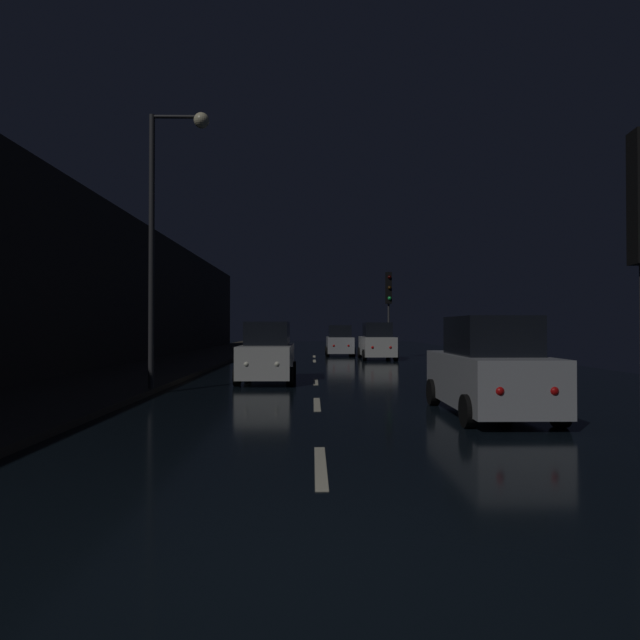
{
  "coord_description": "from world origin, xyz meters",
  "views": [
    {
      "loc": [
        -0.11,
        -4.12,
        1.88
      ],
      "look_at": [
        0.21,
        17.95,
        2.18
      ],
      "focal_mm": 29.55,
      "sensor_mm": 36.0,
      "label": 1
    }
  ],
  "objects_px": {
    "streetlamp_overhead": "(167,210)",
    "car_parked_right_far": "(377,342)",
    "car_approaching_headlights": "(267,354)",
    "car_distant_taillights": "(340,342)",
    "traffic_light_far_right": "(389,295)",
    "car_parked_right_near": "(489,370)"
  },
  "relations": [
    {
      "from": "traffic_light_far_right",
      "to": "car_distant_taillights",
      "type": "height_order",
      "value": "traffic_light_far_right"
    },
    {
      "from": "streetlamp_overhead",
      "to": "car_parked_right_far",
      "type": "height_order",
      "value": "streetlamp_overhead"
    },
    {
      "from": "streetlamp_overhead",
      "to": "car_distant_taillights",
      "type": "height_order",
      "value": "streetlamp_overhead"
    },
    {
      "from": "traffic_light_far_right",
      "to": "car_approaching_headlights",
      "type": "bearing_deg",
      "value": -35.04
    },
    {
      "from": "streetlamp_overhead",
      "to": "car_parked_right_far",
      "type": "xyz_separation_m",
      "value": [
        7.91,
        15.85,
        -4.23
      ]
    },
    {
      "from": "car_approaching_headlights",
      "to": "car_distant_taillights",
      "type": "relative_size",
      "value": 1.03
    },
    {
      "from": "car_parked_right_near",
      "to": "car_distant_taillights",
      "type": "relative_size",
      "value": 1.05
    },
    {
      "from": "car_parked_right_far",
      "to": "car_distant_taillights",
      "type": "relative_size",
      "value": 1.07
    },
    {
      "from": "streetlamp_overhead",
      "to": "car_parked_right_far",
      "type": "bearing_deg",
      "value": 63.46
    },
    {
      "from": "traffic_light_far_right",
      "to": "car_parked_right_far",
      "type": "relative_size",
      "value": 1.21
    },
    {
      "from": "traffic_light_far_right",
      "to": "car_approaching_headlights",
      "type": "height_order",
      "value": "traffic_light_far_right"
    },
    {
      "from": "traffic_light_far_right",
      "to": "car_parked_right_near",
      "type": "distance_m",
      "value": 20.5
    },
    {
      "from": "traffic_light_far_right",
      "to": "streetlamp_overhead",
      "type": "distance_m",
      "value": 18.78
    },
    {
      "from": "car_parked_right_near",
      "to": "traffic_light_far_right",
      "type": "bearing_deg",
      "value": -2.27
    },
    {
      "from": "streetlamp_overhead",
      "to": "car_approaching_headlights",
      "type": "height_order",
      "value": "streetlamp_overhead"
    },
    {
      "from": "car_parked_right_far",
      "to": "car_distant_taillights",
      "type": "bearing_deg",
      "value": 26.75
    },
    {
      "from": "car_parked_right_near",
      "to": "car_parked_right_far",
      "type": "bearing_deg",
      "value": 0.0
    },
    {
      "from": "streetlamp_overhead",
      "to": "car_approaching_headlights",
      "type": "relative_size",
      "value": 1.95
    },
    {
      "from": "streetlamp_overhead",
      "to": "car_approaching_headlights",
      "type": "bearing_deg",
      "value": 52.63
    },
    {
      "from": "car_distant_taillights",
      "to": "traffic_light_far_right",
      "type": "bearing_deg",
      "value": -138.99
    },
    {
      "from": "car_approaching_headlights",
      "to": "car_distant_taillights",
      "type": "height_order",
      "value": "car_approaching_headlights"
    },
    {
      "from": "car_parked_right_near",
      "to": "streetlamp_overhead",
      "type": "bearing_deg",
      "value": 64.86
    }
  ]
}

